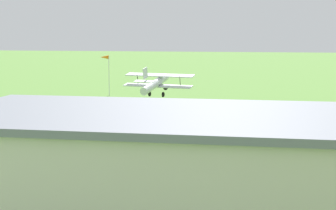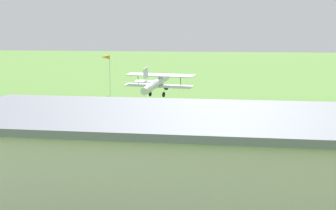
# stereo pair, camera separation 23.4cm
# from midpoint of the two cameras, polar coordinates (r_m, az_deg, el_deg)

# --- Properties ---
(ground_plane) EXTENTS (400.00, 400.00, 0.00)m
(ground_plane) POSITION_cam_midpoint_polar(r_m,az_deg,el_deg) (65.66, 5.77, -1.08)
(ground_plane) COLOR #568438
(hangar) EXTENTS (25.71, 11.65, 5.92)m
(hangar) POSITION_cam_midpoint_polar(r_m,az_deg,el_deg) (27.65, 3.19, -6.91)
(hangar) COLOR beige
(hangar) RESTS_ON ground_plane
(biplane) EXTENTS (9.51, 7.71, 3.98)m
(biplane) POSITION_cam_midpoint_polar(r_m,az_deg,el_deg) (70.28, -1.34, 2.28)
(biplane) COLOR silver
(car_green) EXTENTS (1.91, 3.92, 1.67)m
(car_green) POSITION_cam_midpoint_polar(r_m,az_deg,el_deg) (42.64, -16.21, -4.93)
(car_green) COLOR #1E6B38
(car_green) RESTS_ON ground_plane
(person_by_parked_cars) EXTENTS (0.45, 0.45, 1.55)m
(person_by_parked_cars) POSITION_cam_midpoint_polar(r_m,az_deg,el_deg) (42.91, -6.76, -4.72)
(person_by_parked_cars) COLOR #3F3F47
(person_by_parked_cars) RESTS_ON ground_plane
(person_beside_truck) EXTENTS (0.52, 0.52, 1.69)m
(person_beside_truck) POSITION_cam_midpoint_polar(r_m,az_deg,el_deg) (42.62, 9.58, -4.75)
(person_beside_truck) COLOR navy
(person_beside_truck) RESTS_ON ground_plane
(person_walking_on_apron) EXTENTS (0.51, 0.51, 1.53)m
(person_walking_on_apron) POSITION_cam_midpoint_polar(r_m,az_deg,el_deg) (41.38, 13.71, -5.37)
(person_walking_on_apron) COLOR #33723F
(person_walking_on_apron) RESTS_ON ground_plane
(person_near_hangar_door) EXTENTS (0.38, 0.38, 1.67)m
(person_near_hangar_door) POSITION_cam_midpoint_polar(r_m,az_deg,el_deg) (42.15, 4.77, -4.83)
(person_near_hangar_door) COLOR #72338C
(person_near_hangar_door) RESTS_ON ground_plane
(windsock) EXTENTS (1.43, 0.70, 6.22)m
(windsock) POSITION_cam_midpoint_polar(r_m,az_deg,el_deg) (85.86, -6.58, 4.62)
(windsock) COLOR silver
(windsock) RESTS_ON ground_plane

